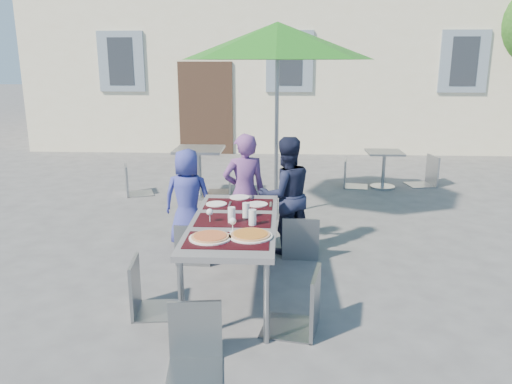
# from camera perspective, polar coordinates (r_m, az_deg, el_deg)

# --- Properties ---
(ground) EXTENTS (90.00, 90.00, 0.00)m
(ground) POSITION_cam_1_polar(r_m,az_deg,el_deg) (5.09, 4.32, -10.94)
(ground) COLOR #4B4B4E
(ground) RESTS_ON ground
(dining_table) EXTENTS (0.80, 1.85, 0.76)m
(dining_table) POSITION_cam_1_polar(r_m,az_deg,el_deg) (4.72, -2.54, -3.89)
(dining_table) COLOR #48474C
(dining_table) RESTS_ON ground
(pizza_near_left) EXTENTS (0.36, 0.36, 0.03)m
(pizza_near_left) POSITION_cam_1_polar(r_m,az_deg,el_deg) (4.22, -5.26, -5.14)
(pizza_near_left) COLOR white
(pizza_near_left) RESTS_ON dining_table
(pizza_near_right) EXTENTS (0.38, 0.38, 0.03)m
(pizza_near_right) POSITION_cam_1_polar(r_m,az_deg,el_deg) (4.25, -0.63, -4.93)
(pizza_near_right) COLOR white
(pizza_near_right) RESTS_ON dining_table
(glassware) EXTENTS (0.47, 0.47, 0.15)m
(glassware) POSITION_cam_1_polar(r_m,az_deg,el_deg) (4.60, -1.97, -2.63)
(glassware) COLOR silver
(glassware) RESTS_ON dining_table
(place_settings) EXTENTS (0.69, 0.50, 0.01)m
(place_settings) POSITION_cam_1_polar(r_m,az_deg,el_deg) (5.28, -2.06, -1.11)
(place_settings) COLOR white
(place_settings) RESTS_ON dining_table
(child_0) EXTENTS (0.60, 0.41, 1.20)m
(child_0) POSITION_cam_1_polar(r_m,az_deg,el_deg) (6.09, -7.81, -0.66)
(child_0) COLOR #353B93
(child_0) RESTS_ON ground
(child_1) EXTENTS (0.59, 0.47, 1.40)m
(child_1) POSITION_cam_1_polar(r_m,az_deg,el_deg) (5.87, -1.33, -0.08)
(child_1) COLOR #6B3D7E
(child_1) RESTS_ON ground
(child_2) EXTENTS (0.76, 0.61, 1.37)m
(child_2) POSITION_cam_1_polar(r_m,az_deg,el_deg) (5.82, 3.41, -0.37)
(child_2) COLOR #181C35
(child_2) RESTS_ON ground
(chair_0) EXTENTS (0.41, 0.41, 0.89)m
(chair_0) POSITION_cam_1_polar(r_m,az_deg,el_deg) (5.55, -7.19, -3.06)
(chair_0) COLOR gray
(chair_0) RESTS_ON ground
(chair_1) EXTENTS (0.45, 0.45, 0.85)m
(chair_1) POSITION_cam_1_polar(r_m,az_deg,el_deg) (5.63, -1.79, -2.97)
(chair_1) COLOR gray
(chair_1) RESTS_ON ground
(chair_2) EXTENTS (0.43, 0.44, 0.94)m
(chair_2) POSITION_cam_1_polar(r_m,az_deg,el_deg) (5.68, 5.20, -2.21)
(chair_2) COLOR gray
(chair_2) RESTS_ON ground
(chair_3) EXTENTS (0.47, 0.47, 0.95)m
(chair_3) POSITION_cam_1_polar(r_m,az_deg,el_deg) (4.52, -12.65, -6.98)
(chair_3) COLOR gray
(chair_3) RESTS_ON ground
(chair_4) EXTENTS (0.53, 0.52, 1.01)m
(chair_4) POSITION_cam_1_polar(r_m,az_deg,el_deg) (4.12, 5.45, -8.26)
(chair_4) COLOR gray
(chair_4) RESTS_ON ground
(chair_5) EXTENTS (0.45, 0.45, 0.91)m
(chair_5) POSITION_cam_1_polar(r_m,az_deg,el_deg) (3.70, -7.16, -12.26)
(chair_5) COLOR gray
(chair_5) RESTS_ON ground
(patio_umbrella) EXTENTS (2.64, 2.64, 2.72)m
(patio_umbrella) POSITION_cam_1_polar(r_m,az_deg,el_deg) (7.06, 2.48, 16.71)
(patio_umbrella) COLOR #AFB2B7
(patio_umbrella) RESTS_ON ground
(cafe_table_0) EXTENTS (0.77, 0.77, 0.83)m
(cafe_table_0) POSITION_cam_1_polar(r_m,az_deg,el_deg) (8.25, -6.48, 3.41)
(cafe_table_0) COLOR #AFB2B7
(cafe_table_0) RESTS_ON ground
(bg_chair_l_0) EXTENTS (0.56, 0.56, 0.98)m
(bg_chair_l_0) POSITION_cam_1_polar(r_m,az_deg,el_deg) (8.64, -14.03, 3.42)
(bg_chair_l_0) COLOR gray
(bg_chair_l_0) RESTS_ON ground
(bg_chair_r_0) EXTENTS (0.43, 0.43, 0.87)m
(bg_chair_r_0) POSITION_cam_1_polar(r_m,az_deg,el_deg) (8.56, -3.69, 3.25)
(bg_chair_r_0) COLOR #91989C
(bg_chair_r_0) RESTS_ON ground
(cafe_table_1) EXTENTS (0.62, 0.62, 0.66)m
(cafe_table_1) POSITION_cam_1_polar(r_m,az_deg,el_deg) (9.16, 14.40, 3.04)
(cafe_table_1) COLOR #AFB2B7
(cafe_table_1) RESTS_ON ground
(bg_chair_l_1) EXTENTS (0.48, 0.48, 0.95)m
(bg_chair_l_1) POSITION_cam_1_polar(r_m,az_deg,el_deg) (9.09, 10.87, 4.00)
(bg_chair_l_1) COLOR #949A9F
(bg_chair_l_1) RESTS_ON ground
(bg_chair_r_1) EXTENTS (0.54, 0.54, 1.04)m
(bg_chair_r_1) POSITION_cam_1_polar(r_m,az_deg,el_deg) (9.55, 19.10, 4.32)
(bg_chair_r_1) COLOR gray
(bg_chair_r_1) RESTS_ON ground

